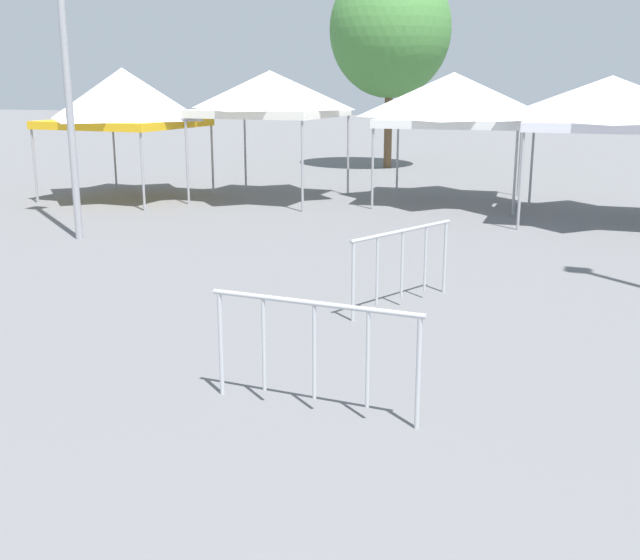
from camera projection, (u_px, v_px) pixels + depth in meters
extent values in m
cylinder|color=#9E9EA3|center=(34.00, 162.00, 19.59)|extent=(0.06, 0.06, 2.05)
cylinder|color=#9E9EA3|center=(142.00, 168.00, 18.38)|extent=(0.06, 0.06, 2.05)
cylinder|color=#9E9EA3|center=(114.00, 152.00, 22.51)|extent=(0.06, 0.06, 2.05)
cylinder|color=#9E9EA3|center=(212.00, 156.00, 21.30)|extent=(0.06, 0.06, 2.05)
pyramid|color=white|center=(123.00, 94.00, 20.03)|extent=(3.55, 3.55, 1.30)
cube|color=yellow|center=(125.00, 123.00, 20.22)|extent=(3.52, 3.52, 0.20)
cylinder|color=#9E9EA3|center=(187.00, 158.00, 19.33)|extent=(0.06, 0.06, 2.33)
cylinder|color=#9E9EA3|center=(302.00, 163.00, 18.19)|extent=(0.06, 0.06, 2.33)
cylinder|color=#9E9EA3|center=(245.00, 148.00, 22.14)|extent=(0.06, 0.06, 2.33)
cylinder|color=#9E9EA3|center=(348.00, 152.00, 21.00)|extent=(0.06, 0.06, 2.33)
pyramid|color=white|center=(270.00, 90.00, 19.76)|extent=(3.39, 3.39, 0.95)
cube|color=white|center=(270.00, 113.00, 19.90)|extent=(3.35, 3.35, 0.20)
cylinder|color=#9E9EA3|center=(373.00, 165.00, 18.62)|extent=(0.06, 0.06, 2.13)
cylinder|color=#9E9EA3|center=(515.00, 169.00, 17.74)|extent=(0.06, 0.06, 2.13)
cylinder|color=#9E9EA3|center=(398.00, 153.00, 21.73)|extent=(0.06, 0.06, 2.13)
cylinder|color=#9E9EA3|center=(520.00, 156.00, 20.85)|extent=(0.06, 0.06, 2.13)
pyramid|color=white|center=(453.00, 95.00, 19.33)|extent=(3.77, 3.77, 1.10)
cube|color=white|center=(452.00, 122.00, 19.49)|extent=(3.73, 3.73, 0.20)
cylinder|color=#9E9EA3|center=(521.00, 177.00, 15.95)|extent=(0.06, 0.06, 2.21)
cylinder|color=#9E9EA3|center=(532.00, 162.00, 18.96)|extent=(0.06, 0.06, 2.21)
pyramid|color=white|center=(611.00, 98.00, 16.56)|extent=(3.55, 3.55, 0.92)
cube|color=white|center=(608.00, 125.00, 16.70)|extent=(3.52, 3.52, 0.20)
cylinder|color=brown|center=(388.00, 124.00, 27.56)|extent=(0.28, 0.28, 3.07)
ellipsoid|color=#47843D|center=(390.00, 30.00, 26.77)|extent=(4.20, 4.20, 4.62)
cylinder|color=#B7BABF|center=(403.00, 231.00, 10.48)|extent=(0.90, 1.94, 0.05)
cylinder|color=#B7BABF|center=(445.00, 257.00, 11.30)|extent=(0.04, 0.04, 1.05)
cylinder|color=#B7BABF|center=(353.00, 282.00, 9.92)|extent=(0.04, 0.04, 1.05)
cylinder|color=#B7BABF|center=(425.00, 259.00, 10.96)|extent=(0.04, 0.04, 0.92)
cylinder|color=#B7BABF|center=(402.00, 265.00, 10.60)|extent=(0.04, 0.04, 0.92)
cylinder|color=#B7BABF|center=(377.00, 271.00, 10.23)|extent=(0.04, 0.04, 0.92)
cylinder|color=#B7BABF|center=(314.00, 303.00, 7.05)|extent=(2.10, 0.16, 0.05)
cylinder|color=#B7BABF|center=(418.00, 373.00, 6.80)|extent=(0.04, 0.04, 1.05)
cylinder|color=#B7BABF|center=(221.00, 344.00, 7.57)|extent=(0.04, 0.04, 1.05)
cylinder|color=#B7BABF|center=(368.00, 360.00, 6.97)|extent=(0.04, 0.04, 0.92)
cylinder|color=#B7BABF|center=(314.00, 352.00, 7.17)|extent=(0.04, 0.04, 0.92)
cylinder|color=#B7BABF|center=(264.00, 345.00, 7.37)|extent=(0.04, 0.04, 0.92)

